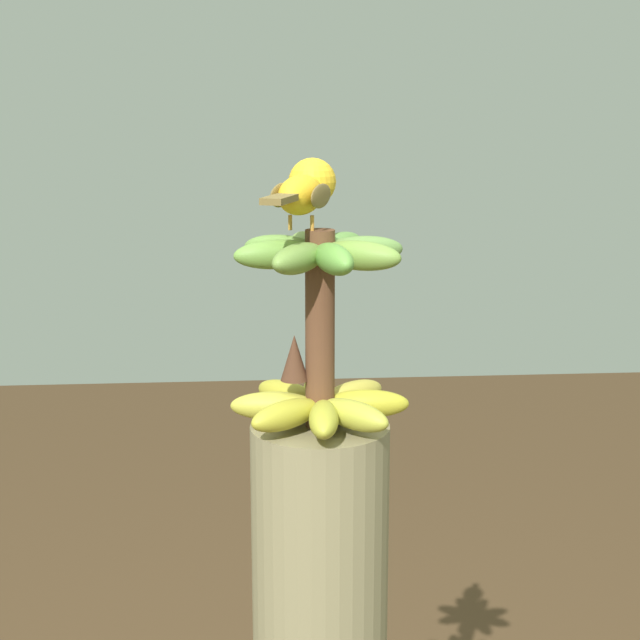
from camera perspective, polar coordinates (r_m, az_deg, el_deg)
name	(u,v)px	position (r m, az deg, el deg)	size (l,w,h in m)	color
banana_bunch	(319,331)	(1.30, -0.04, -0.59)	(0.24, 0.24, 0.26)	brown
perched_bird	(306,189)	(1.29, -0.80, 7.34)	(0.21, 0.10, 0.09)	#C68933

